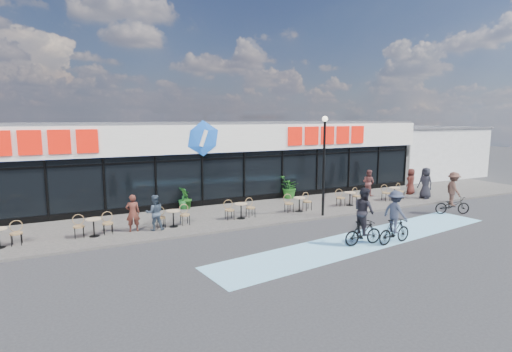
{
  "coord_description": "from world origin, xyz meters",
  "views": [
    {
      "loc": [
        -6.8,
        -13.49,
        4.9
      ],
      "look_at": [
        1.54,
        3.5,
        2.11
      ],
      "focal_mm": 28.0,
      "sensor_mm": 36.0,
      "label": 1
    }
  ],
  "objects_px": {
    "potted_plant_right": "(289,187)",
    "patron_right": "(155,213)",
    "potted_plant_mid": "(186,198)",
    "pedestrian_a": "(425,183)",
    "lamp_post": "(324,157)",
    "pedestrian_c": "(411,181)",
    "pedestrian_b": "(368,183)",
    "cyclist_b": "(453,196)",
    "potted_plant_left": "(184,198)",
    "patron_left": "(133,213)",
    "cyclist_a": "(395,220)"
  },
  "relations": [
    {
      "from": "lamp_post",
      "to": "pedestrian_a",
      "type": "xyz_separation_m",
      "value": [
        7.96,
        0.78,
        -1.98
      ]
    },
    {
      "from": "cyclist_b",
      "to": "potted_plant_left",
      "type": "bearing_deg",
      "value": 150.67
    },
    {
      "from": "potted_plant_right",
      "to": "patron_right",
      "type": "bearing_deg",
      "value": -159.09
    },
    {
      "from": "potted_plant_mid",
      "to": "pedestrian_c",
      "type": "distance_m",
      "value": 14.04
    },
    {
      "from": "pedestrian_b",
      "to": "cyclist_b",
      "type": "bearing_deg",
      "value": 173.01
    },
    {
      "from": "patron_left",
      "to": "pedestrian_a",
      "type": "xyz_separation_m",
      "value": [
        16.82,
        -0.46,
        0.13
      ]
    },
    {
      "from": "potted_plant_right",
      "to": "potted_plant_left",
      "type": "bearing_deg",
      "value": 179.19
    },
    {
      "from": "potted_plant_mid",
      "to": "pedestrian_b",
      "type": "relative_size",
      "value": 0.71
    },
    {
      "from": "potted_plant_left",
      "to": "pedestrian_a",
      "type": "distance_m",
      "value": 14.17
    },
    {
      "from": "patron_left",
      "to": "cyclist_b",
      "type": "relative_size",
      "value": 0.74
    },
    {
      "from": "potted_plant_left",
      "to": "pedestrian_b",
      "type": "distance_m",
      "value": 11.32
    },
    {
      "from": "potted_plant_right",
      "to": "patron_left",
      "type": "xyz_separation_m",
      "value": [
        -9.53,
        -3.1,
        0.11
      ]
    },
    {
      "from": "pedestrian_b",
      "to": "cyclist_b",
      "type": "relative_size",
      "value": 0.75
    },
    {
      "from": "potted_plant_mid",
      "to": "patron_right",
      "type": "distance_m",
      "value": 4.01
    },
    {
      "from": "patron_left",
      "to": "cyclist_a",
      "type": "relative_size",
      "value": 0.75
    },
    {
      "from": "patron_right",
      "to": "patron_left",
      "type": "bearing_deg",
      "value": -6.83
    },
    {
      "from": "lamp_post",
      "to": "cyclist_b",
      "type": "relative_size",
      "value": 2.25
    },
    {
      "from": "lamp_post",
      "to": "patron_right",
      "type": "distance_m",
      "value": 8.33
    },
    {
      "from": "potted_plant_right",
      "to": "patron_right",
      "type": "distance_m",
      "value": 9.27
    },
    {
      "from": "pedestrian_a",
      "to": "pedestrian_c",
      "type": "xyz_separation_m",
      "value": [
        0.25,
        1.32,
        -0.12
      ]
    },
    {
      "from": "potted_plant_left",
      "to": "lamp_post",
      "type": "bearing_deg",
      "value": -37.77
    },
    {
      "from": "potted_plant_left",
      "to": "patron_right",
      "type": "relative_size",
      "value": 0.74
    },
    {
      "from": "lamp_post",
      "to": "potted_plant_left",
      "type": "xyz_separation_m",
      "value": [
        -5.72,
        4.44,
        -2.34
      ]
    },
    {
      "from": "potted_plant_mid",
      "to": "patron_right",
      "type": "relative_size",
      "value": 0.75
    },
    {
      "from": "potted_plant_left",
      "to": "pedestrian_b",
      "type": "bearing_deg",
      "value": -7.7
    },
    {
      "from": "pedestrian_b",
      "to": "pedestrian_c",
      "type": "distance_m",
      "value": 2.84
    },
    {
      "from": "patron_right",
      "to": "pedestrian_c",
      "type": "distance_m",
      "value": 16.24
    },
    {
      "from": "lamp_post",
      "to": "pedestrian_a",
      "type": "distance_m",
      "value": 8.24
    },
    {
      "from": "pedestrian_a",
      "to": "cyclist_a",
      "type": "relative_size",
      "value": 0.88
    },
    {
      "from": "cyclist_a",
      "to": "cyclist_b",
      "type": "distance_m",
      "value": 6.69
    },
    {
      "from": "potted_plant_mid",
      "to": "pedestrian_a",
      "type": "height_order",
      "value": "pedestrian_a"
    },
    {
      "from": "lamp_post",
      "to": "pedestrian_c",
      "type": "height_order",
      "value": "lamp_post"
    },
    {
      "from": "potted_plant_right",
      "to": "pedestrian_b",
      "type": "height_order",
      "value": "pedestrian_b"
    },
    {
      "from": "pedestrian_b",
      "to": "pedestrian_c",
      "type": "height_order",
      "value": "pedestrian_c"
    },
    {
      "from": "patron_left",
      "to": "patron_right",
      "type": "xyz_separation_m",
      "value": [
        0.87,
        -0.21,
        -0.03
      ]
    },
    {
      "from": "pedestrian_b",
      "to": "cyclist_b",
      "type": "height_order",
      "value": "cyclist_b"
    },
    {
      "from": "potted_plant_right",
      "to": "pedestrian_c",
      "type": "relative_size",
      "value": 0.85
    },
    {
      "from": "potted_plant_right",
      "to": "patron_right",
      "type": "xyz_separation_m",
      "value": [
        -8.66,
        -3.31,
        0.08
      ]
    },
    {
      "from": "potted_plant_mid",
      "to": "pedestrian_c",
      "type": "relative_size",
      "value": 0.71
    },
    {
      "from": "potted_plant_mid",
      "to": "patron_left",
      "type": "height_order",
      "value": "patron_left"
    },
    {
      "from": "patron_left",
      "to": "cyclist_a",
      "type": "xyz_separation_m",
      "value": [
        8.92,
        -5.89,
        0.06
      ]
    },
    {
      "from": "patron_left",
      "to": "cyclist_a",
      "type": "bearing_deg",
      "value": 154.44
    },
    {
      "from": "patron_right",
      "to": "cyclist_b",
      "type": "bearing_deg",
      "value": 173.27
    },
    {
      "from": "potted_plant_right",
      "to": "pedestrian_a",
      "type": "distance_m",
      "value": 8.11
    },
    {
      "from": "pedestrian_a",
      "to": "pedestrian_b",
      "type": "xyz_separation_m",
      "value": [
        -2.47,
        2.14,
        -0.12
      ]
    },
    {
      "from": "patron_left",
      "to": "potted_plant_right",
      "type": "bearing_deg",
      "value": -154.07
    },
    {
      "from": "lamp_post",
      "to": "potted_plant_left",
      "type": "height_order",
      "value": "lamp_post"
    },
    {
      "from": "potted_plant_right",
      "to": "cyclist_b",
      "type": "distance_m",
      "value": 8.77
    },
    {
      "from": "pedestrian_b",
      "to": "cyclist_a",
      "type": "xyz_separation_m",
      "value": [
        -5.43,
        -7.57,
        0.05
      ]
    },
    {
      "from": "cyclist_a",
      "to": "patron_left",
      "type": "bearing_deg",
      "value": 146.55
    }
  ]
}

